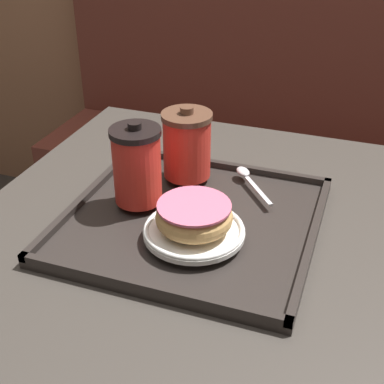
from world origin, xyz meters
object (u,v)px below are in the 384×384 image
Objects in this scene: coffee_cup_front at (137,165)px; spoon at (247,177)px; donut_chocolate_glazed at (194,216)px; coffee_cup_rear at (187,144)px.

coffee_cup_front is 1.24× the size of spoon.
spoon is (0.03, 0.20, -0.03)m from donut_chocolate_glazed.
coffee_cup_rear is at bearing 113.31° from donut_chocolate_glazed.
donut_chocolate_glazed is at bearing -66.69° from coffee_cup_rear.
donut_chocolate_glazed is (0.12, -0.07, -0.03)m from coffee_cup_front.
coffee_cup_front is 0.12m from coffee_cup_rear.
spoon is (0.16, 0.13, -0.06)m from coffee_cup_front.
coffee_cup_front is 1.07× the size of coffee_cup_rear.
coffee_cup_rear is at bearing 66.79° from coffee_cup_front.
spoon is at bearing 40.06° from coffee_cup_front.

